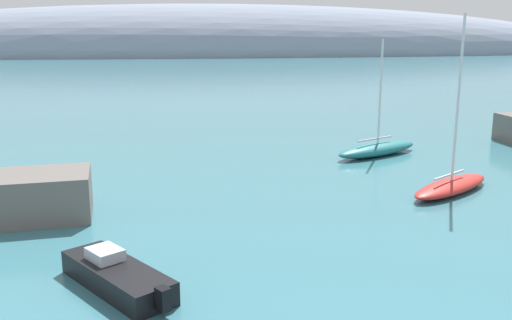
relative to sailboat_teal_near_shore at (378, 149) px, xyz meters
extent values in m
ellipsoid|color=gray|center=(6.25, 179.71, -0.50)|extent=(321.47, 60.22, 37.56)
ellipsoid|color=#1E6B70|center=(0.00, 0.00, -0.05)|extent=(7.55, 5.05, 0.89)
cylinder|color=silver|center=(0.00, 0.00, 4.02)|extent=(0.15, 0.15, 7.26)
cube|color=silver|center=(-0.30, -0.15, 0.74)|extent=(3.06, 1.61, 0.10)
ellipsoid|color=red|center=(0.49, -9.68, -0.15)|extent=(6.70, 5.24, 0.70)
cylinder|color=silver|center=(0.49, -9.68, 4.65)|extent=(0.14, 0.14, 8.89)
cube|color=silver|center=(0.23, -9.85, 0.55)|extent=(2.63, 1.77, 0.10)
cube|color=black|center=(-16.74, -18.82, -0.09)|extent=(4.20, 5.14, 0.83)
cube|color=black|center=(-15.17, -21.14, 0.12)|extent=(0.54, 0.57, 0.74)
cube|color=#B2B7C1|center=(-17.16, -18.19, 0.53)|extent=(1.49, 1.56, 0.40)
camera|label=1|loc=(-14.92, -37.26, 8.15)|focal=39.39mm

